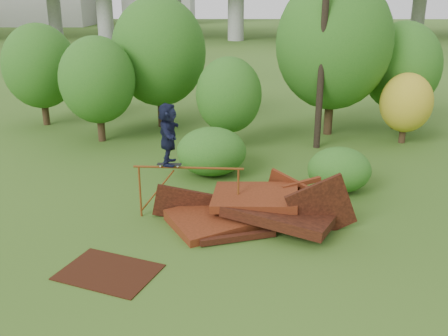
{
  "coord_description": "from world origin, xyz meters",
  "views": [
    {
      "loc": [
        -0.61,
        -11.34,
        6.3
      ],
      "look_at": [
        -0.8,
        2.0,
        1.6
      ],
      "focal_mm": 40.0,
      "sensor_mm": 36.0,
      "label": 1
    }
  ],
  "objects_px": {
    "skater": "(168,134)",
    "flat_plate": "(109,272)",
    "scrap_pile": "(254,211)",
    "utility_pole": "(324,32)"
  },
  "relations": [
    {
      "from": "skater",
      "to": "utility_pole",
      "type": "bearing_deg",
      "value": -40.7
    },
    {
      "from": "skater",
      "to": "flat_plate",
      "type": "height_order",
      "value": "skater"
    },
    {
      "from": "skater",
      "to": "flat_plate",
      "type": "xyz_separation_m",
      "value": [
        -1.14,
        -3.14,
        -2.54
      ]
    },
    {
      "from": "skater",
      "to": "flat_plate",
      "type": "distance_m",
      "value": 4.2
    },
    {
      "from": "flat_plate",
      "to": "utility_pole",
      "type": "height_order",
      "value": "utility_pole"
    },
    {
      "from": "scrap_pile",
      "to": "flat_plate",
      "type": "xyz_separation_m",
      "value": [
        -3.56,
        -2.76,
        -0.38
      ]
    },
    {
      "from": "skater",
      "to": "utility_pole",
      "type": "relative_size",
      "value": 0.19
    },
    {
      "from": "scrap_pile",
      "to": "utility_pole",
      "type": "distance_m",
      "value": 9.24
    },
    {
      "from": "scrap_pile",
      "to": "utility_pole",
      "type": "xyz_separation_m",
      "value": [
        3.03,
        7.52,
        4.42
      ]
    },
    {
      "from": "scrap_pile",
      "to": "flat_plate",
      "type": "relative_size",
      "value": 2.65
    }
  ]
}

